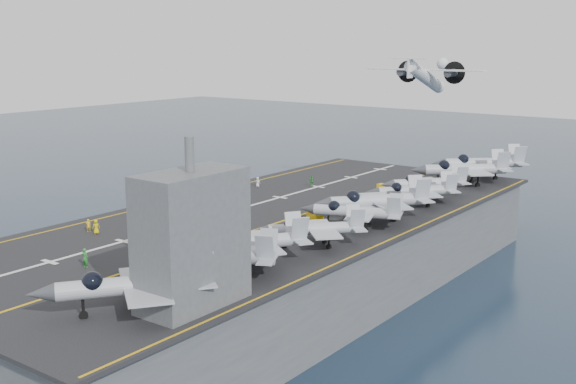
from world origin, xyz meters
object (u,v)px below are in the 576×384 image
Objects in this scene: tow_cart_a at (217,247)px; transport_plane at (425,77)px; island_superstructure at (191,223)px; fighter_jet_0 at (134,283)px.

transport_plane reaches higher than tow_cart_a.
island_superstructure is 0.58× the size of transport_plane.
tow_cart_a is at bearing 110.87° from fighter_jet_0.
fighter_jet_0 is 19.02m from tow_cart_a.
transport_plane is at bearing 102.15° from fighter_jet_0.
transport_plane reaches higher than fighter_jet_0.
island_superstructure is at bearing -75.73° from transport_plane.
island_superstructure is at bearing 58.89° from fighter_jet_0.
tow_cart_a is 80.80m from transport_plane.
transport_plane is at bearing 104.27° from island_superstructure.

